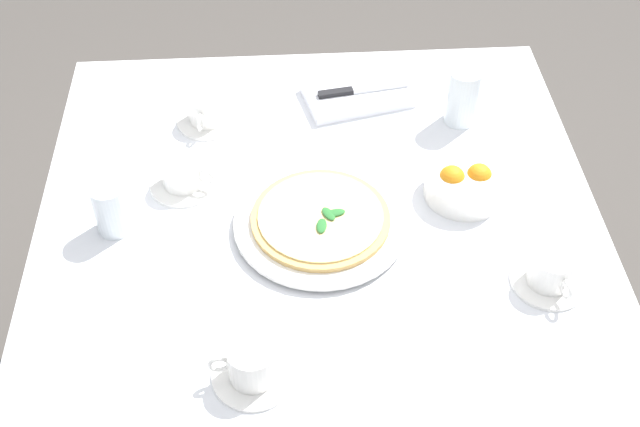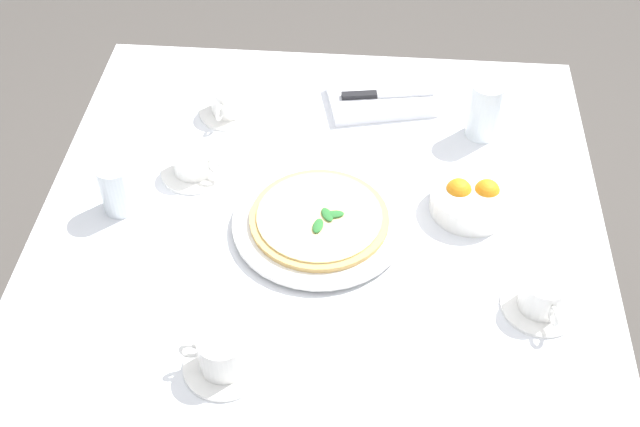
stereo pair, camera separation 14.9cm
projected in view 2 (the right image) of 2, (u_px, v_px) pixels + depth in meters
ground_plane at (321, 424)px, 2.05m from camera, size 8.00×8.00×0.00m
dining_table at (321, 265)px, 1.62m from camera, size 1.04×1.04×0.74m
pizza_plate at (319, 223)px, 1.49m from camera, size 0.32×0.32×0.02m
pizza at (319, 218)px, 1.48m from camera, size 0.25×0.25×0.02m
coffee_cup_right_edge at (222, 355)px, 1.26m from camera, size 0.13×0.13×0.07m
coffee_cup_center_back at (229, 102)px, 1.71m from camera, size 0.13×0.13×0.06m
coffee_cup_far_right at (543, 296)px, 1.35m from camera, size 0.13×0.13×0.07m
coffee_cup_near_right at (194, 162)px, 1.58m from camera, size 0.13×0.13×0.06m
water_glass_back_corner at (118, 190)px, 1.50m from camera, size 0.06×0.06×0.10m
water_glass_left_edge at (485, 112)px, 1.65m from camera, size 0.07×0.07×0.12m
napkin_folded at (381, 100)px, 1.75m from camera, size 0.24×0.18×0.02m
dinner_knife at (383, 94)px, 1.74m from camera, size 0.20×0.05×0.01m
citrus_bowl at (471, 199)px, 1.52m from camera, size 0.15×0.15×0.06m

